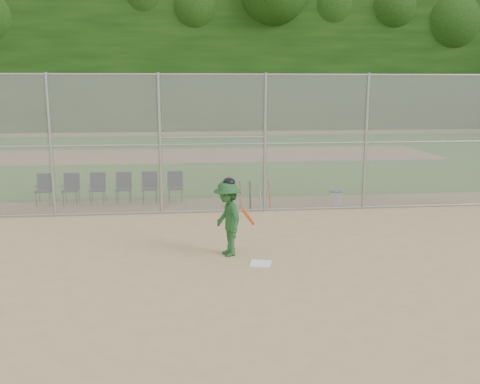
{
  "coord_description": "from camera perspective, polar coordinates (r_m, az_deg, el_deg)",
  "views": [
    {
      "loc": [
        -1.38,
        -10.2,
        3.68
      ],
      "look_at": [
        0.0,
        2.5,
        1.1
      ],
      "focal_mm": 40.0,
      "sensor_mm": 36.0,
      "label": 1
    }
  ],
  "objects": [
    {
      "name": "chair_0",
      "position": [
        17.57,
        -20.18,
        0.22
      ],
      "size": [
        0.54,
        0.52,
        0.96
      ],
      "primitive_type": null,
      "color": "#101D3D",
      "rests_on": "ground"
    },
    {
      "name": "backstop_fence",
      "position": [
        15.34,
        -1.01,
        5.39
      ],
      "size": [
        16.09,
        0.09,
        4.0
      ],
      "color": "gray",
      "rests_on": "ground"
    },
    {
      "name": "ground",
      "position": [
        10.93,
        1.43,
        -8.26
      ],
      "size": [
        100.0,
        100.0,
        0.0
      ],
      "primitive_type": "plane",
      "color": "tan",
      "rests_on": "ground"
    },
    {
      "name": "water_cooler",
      "position": [
        16.85,
        10.18,
        -0.59
      ],
      "size": [
        0.35,
        0.35,
        0.45
      ],
      "color": "white",
      "rests_on": "ground"
    },
    {
      "name": "chair_5",
      "position": [
        17.04,
        -6.92,
        0.51
      ],
      "size": [
        0.54,
        0.52,
        0.96
      ],
      "primitive_type": null,
      "color": "#101D3D",
      "rests_on": "ground"
    },
    {
      "name": "spare_bats",
      "position": [
        16.08,
        1.61,
        -0.32
      ],
      "size": [
        0.96,
        0.39,
        0.83
      ],
      "color": "#D84C14",
      "rests_on": "ground"
    },
    {
      "name": "chair_4",
      "position": [
        17.07,
        -9.62,
        0.45
      ],
      "size": [
        0.54,
        0.52,
        0.96
      ],
      "primitive_type": null,
      "color": "#101D3D",
      "rests_on": "ground"
    },
    {
      "name": "chair_3",
      "position": [
        17.14,
        -12.31,
        0.4
      ],
      "size": [
        0.54,
        0.52,
        0.96
      ],
      "primitive_type": null,
      "color": "#101D3D",
      "rests_on": "ground"
    },
    {
      "name": "chair_2",
      "position": [
        17.25,
        -14.98,
        0.34
      ],
      "size": [
        0.54,
        0.52,
        0.96
      ],
      "primitive_type": null,
      "color": "#101D3D",
      "rests_on": "ground"
    },
    {
      "name": "grass_strip",
      "position": [
        28.47,
        -3.38,
        3.98
      ],
      "size": [
        100.0,
        100.0,
        0.0
      ],
      "primitive_type": "plane",
      "color": "#336E21",
      "rests_on": "ground"
    },
    {
      "name": "batter_at_plate",
      "position": [
        11.59,
        -1.32,
        -2.79
      ],
      "size": [
        1.02,
        1.34,
        1.73
      ],
      "color": "#205025",
      "rests_on": "ground"
    },
    {
      "name": "dirt_patch_far",
      "position": [
        28.47,
        -3.38,
        3.99
      ],
      "size": [
        24.0,
        24.0,
        0.0
      ],
      "primitive_type": "plane",
      "color": "tan",
      "rests_on": "ground"
    },
    {
      "name": "treeline",
      "position": [
        30.28,
        -3.71,
        14.84
      ],
      "size": [
        81.0,
        60.0,
        11.0
      ],
      "color": "black",
      "rests_on": "ground"
    },
    {
      "name": "chair_1",
      "position": [
        17.39,
        -17.6,
        0.28
      ],
      "size": [
        0.54,
        0.52,
        0.96
      ],
      "primitive_type": null,
      "color": "#101D3D",
      "rests_on": "ground"
    },
    {
      "name": "home_plate",
      "position": [
        11.25,
        2.2,
        -7.62
      ],
      "size": [
        0.52,
        0.52,
        0.02
      ],
      "primitive_type": "cube",
      "rotation": [
        0.0,
        0.0,
        -0.28
      ],
      "color": "white",
      "rests_on": "ground"
    }
  ]
}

